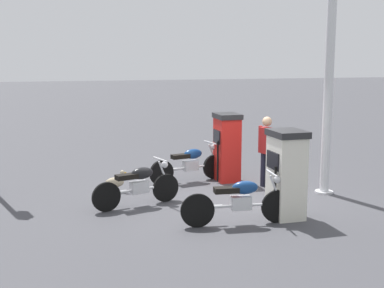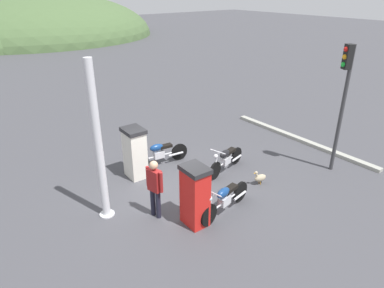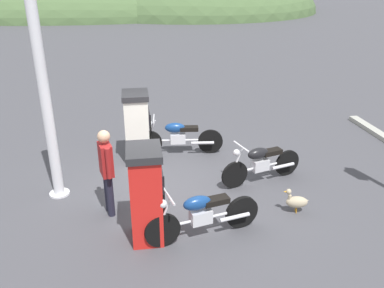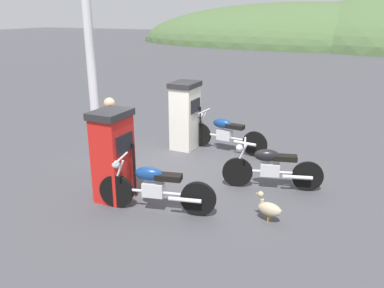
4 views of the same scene
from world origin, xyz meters
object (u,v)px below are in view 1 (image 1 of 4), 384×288
(wandering_duck, at_px, (115,182))
(fuel_pump_near, at_px, (227,147))
(canopy_support_pole, at_px, (328,102))
(attendant_person, at_px, (267,147))
(fuel_pump_far, at_px, (286,174))
(motorcycle_extra, at_px, (138,184))
(motorcycle_near_pump, at_px, (190,164))
(motorcycle_far_pump, at_px, (240,199))

(wandering_duck, bearing_deg, fuel_pump_near, -174.15)
(fuel_pump_near, distance_m, canopy_support_pole, 2.67)
(canopy_support_pole, bearing_deg, attendant_person, -39.51)
(fuel_pump_far, bearing_deg, motorcycle_extra, -31.46)
(fuel_pump_near, xyz_separation_m, canopy_support_pole, (-1.66, 1.72, 1.18))
(attendant_person, bearing_deg, wandering_duck, -9.83)
(motorcycle_near_pump, distance_m, motorcycle_extra, 2.32)
(fuel_pump_near, height_order, motorcycle_far_pump, fuel_pump_near)
(motorcycle_near_pump, relative_size, motorcycle_extra, 1.09)
(attendant_person, bearing_deg, motorcycle_extra, 12.02)
(motorcycle_far_pump, bearing_deg, fuel_pump_far, -170.36)
(motorcycle_far_pump, bearing_deg, fuel_pump_near, -106.99)
(wandering_duck, height_order, canopy_support_pole, canopy_support_pole)
(attendant_person, bearing_deg, fuel_pump_far, 73.80)
(fuel_pump_near, height_order, attendant_person, fuel_pump_near)
(fuel_pump_near, bearing_deg, motorcycle_far_pump, 73.01)
(fuel_pump_far, distance_m, motorcycle_near_pump, 3.36)
(fuel_pump_far, relative_size, wandering_duck, 3.35)
(motorcycle_near_pump, relative_size, attendant_person, 1.23)
(motorcycle_extra, relative_size, canopy_support_pole, 0.44)
(motorcycle_far_pump, relative_size, canopy_support_pole, 0.50)
(fuel_pump_near, bearing_deg, motorcycle_near_pump, -9.16)
(fuel_pump_near, relative_size, fuel_pump_far, 1.00)
(fuel_pump_near, bearing_deg, motorcycle_extra, 31.68)
(motorcycle_near_pump, relative_size, motorcycle_far_pump, 0.97)
(fuel_pump_near, distance_m, motorcycle_extra, 2.96)
(motorcycle_near_pump, bearing_deg, attendant_person, 146.48)
(fuel_pump_far, bearing_deg, fuel_pump_near, -90.00)
(motorcycle_near_pump, bearing_deg, wandering_duck, 12.93)
(fuel_pump_far, relative_size, motorcycle_far_pump, 0.79)
(motorcycle_near_pump, distance_m, motorcycle_far_pump, 3.38)
(fuel_pump_near, relative_size, attendant_person, 1.00)
(fuel_pump_far, bearing_deg, motorcycle_near_pump, -74.33)
(fuel_pump_near, relative_size, motorcycle_far_pump, 0.79)
(wandering_duck, bearing_deg, fuel_pump_far, 134.85)
(fuel_pump_near, bearing_deg, fuel_pump_far, 90.00)
(wandering_duck, bearing_deg, motorcycle_far_pump, 121.11)
(motorcycle_extra, relative_size, attendant_person, 1.13)
(fuel_pump_far, height_order, canopy_support_pole, canopy_support_pole)
(attendant_person, distance_m, wandering_duck, 3.53)
(fuel_pump_near, xyz_separation_m, motorcycle_extra, (2.50, 1.54, -0.38))
(fuel_pump_far, bearing_deg, wandering_duck, -45.15)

